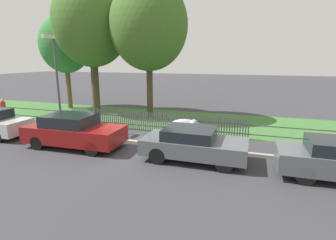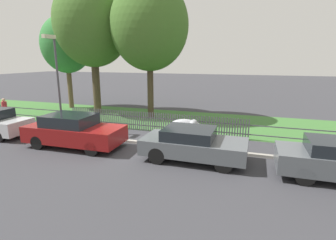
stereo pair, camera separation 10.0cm
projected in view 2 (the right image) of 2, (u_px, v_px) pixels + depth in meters
ground_plane at (134, 144)px, 12.57m from camera, size 120.00×120.00×0.00m
kerb_stone at (134, 142)px, 12.65m from camera, size 40.68×0.20×0.12m
grass_strip at (169, 120)px, 17.53m from camera, size 40.68×6.17×0.01m
park_fence at (151, 122)px, 14.57m from camera, size 40.68×0.05×1.09m
parked_car_navy_estate at (74, 131)px, 12.00m from camera, size 4.53×1.97×1.50m
parked_car_red_compact at (193, 144)px, 10.38m from camera, size 4.10×1.85×1.31m
covered_motorcycle at (186, 128)px, 12.72m from camera, size 1.83×0.70×1.14m
tree_nearest_kerb at (66, 45)px, 20.73m from camera, size 3.92×3.92×7.36m
tree_behind_motorcycle at (92, 23)px, 18.42m from camera, size 5.35×5.35×9.54m
tree_mid_park at (149, 26)px, 16.97m from camera, size 5.08×5.08×9.01m
pedestrian_near_fence at (5, 109)px, 16.63m from camera, size 0.44×0.44×1.54m
street_lamp at (56, 72)px, 13.59m from camera, size 0.20×0.79×5.14m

